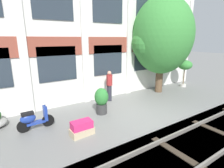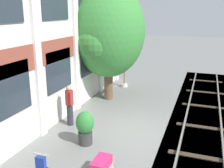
{
  "view_description": "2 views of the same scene",
  "coord_description": "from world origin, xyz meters",
  "px_view_note": "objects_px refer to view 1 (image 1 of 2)",
  "views": [
    {
      "loc": [
        -5.39,
        -5.49,
        3.47
      ],
      "look_at": [
        -0.62,
        1.81,
        1.19
      ],
      "focal_mm": 28.0,
      "sensor_mm": 36.0,
      "label": 1
    },
    {
      "loc": [
        -9.29,
        -2.59,
        4.71
      ],
      "look_at": [
        0.9,
        1.11,
        1.6
      ],
      "focal_mm": 42.0,
      "sensor_mm": 36.0,
      "label": 2
    }
  ],
  "objects_px": {
    "potted_plant_square_trough": "(82,128)",
    "potted_plant_stone_basin": "(101,100)",
    "resident_by_doorway": "(109,85)",
    "broadleaf_tree": "(162,37)",
    "scooter_near_curb": "(34,119)",
    "potted_plant_tall_urn": "(185,66)"
  },
  "relations": [
    {
      "from": "potted_plant_stone_basin",
      "to": "potted_plant_tall_urn",
      "type": "relative_size",
      "value": 0.63
    },
    {
      "from": "potted_plant_square_trough",
      "to": "potted_plant_tall_urn",
      "type": "distance_m",
      "value": 9.36
    },
    {
      "from": "potted_plant_stone_basin",
      "to": "scooter_near_curb",
      "type": "height_order",
      "value": "potted_plant_stone_basin"
    },
    {
      "from": "potted_plant_stone_basin",
      "to": "scooter_near_curb",
      "type": "xyz_separation_m",
      "value": [
        -2.96,
        0.11,
        -0.24
      ]
    },
    {
      "from": "potted_plant_stone_basin",
      "to": "scooter_near_curb",
      "type": "relative_size",
      "value": 0.9
    },
    {
      "from": "broadleaf_tree",
      "to": "potted_plant_square_trough",
      "type": "distance_m",
      "value": 7.63
    },
    {
      "from": "scooter_near_curb",
      "to": "resident_by_doorway",
      "type": "height_order",
      "value": "resident_by_doorway"
    },
    {
      "from": "potted_plant_square_trough",
      "to": "broadleaf_tree",
      "type": "bearing_deg",
      "value": 18.94
    },
    {
      "from": "broadleaf_tree",
      "to": "scooter_near_curb",
      "type": "distance_m",
      "value": 8.53
    },
    {
      "from": "potted_plant_tall_urn",
      "to": "scooter_near_curb",
      "type": "distance_m",
      "value": 10.5
    },
    {
      "from": "potted_plant_stone_basin",
      "to": "resident_by_doorway",
      "type": "relative_size",
      "value": 0.72
    },
    {
      "from": "broadleaf_tree",
      "to": "resident_by_doorway",
      "type": "distance_m",
      "value": 4.52
    },
    {
      "from": "potted_plant_tall_urn",
      "to": "potted_plant_square_trough",
      "type": "bearing_deg",
      "value": -166.73
    },
    {
      "from": "resident_by_doorway",
      "to": "broadleaf_tree",
      "type": "bearing_deg",
      "value": 42.95
    },
    {
      "from": "potted_plant_tall_urn",
      "to": "resident_by_doorway",
      "type": "height_order",
      "value": "potted_plant_tall_urn"
    },
    {
      "from": "broadleaf_tree",
      "to": "resident_by_doorway",
      "type": "bearing_deg",
      "value": 174.9
    },
    {
      "from": "potted_plant_square_trough",
      "to": "resident_by_doorway",
      "type": "distance_m",
      "value": 3.88
    },
    {
      "from": "potted_plant_stone_basin",
      "to": "potted_plant_square_trough",
      "type": "bearing_deg",
      "value": -141.12
    },
    {
      "from": "potted_plant_square_trough",
      "to": "potted_plant_stone_basin",
      "type": "bearing_deg",
      "value": 38.88
    },
    {
      "from": "potted_plant_stone_basin",
      "to": "resident_by_doorway",
      "type": "height_order",
      "value": "resident_by_doorway"
    },
    {
      "from": "broadleaf_tree",
      "to": "potted_plant_stone_basin",
      "type": "bearing_deg",
      "value": -168.87
    },
    {
      "from": "potted_plant_stone_basin",
      "to": "potted_plant_tall_urn",
      "type": "distance_m",
      "value": 7.56
    }
  ]
}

